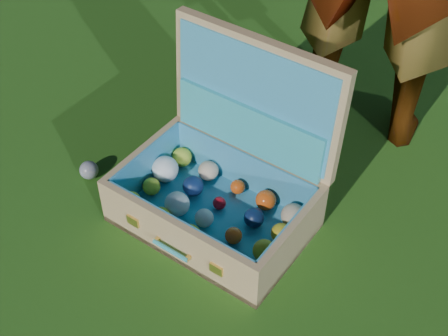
% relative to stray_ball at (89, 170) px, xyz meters
% --- Properties ---
extents(ground, '(60.00, 60.00, 0.00)m').
position_rel_stray_ball_xyz_m(ground, '(0.37, -0.03, -0.03)').
color(ground, '#215114').
rests_on(ground, ground).
extents(stray_ball, '(0.07, 0.07, 0.07)m').
position_rel_stray_ball_xyz_m(stray_ball, '(0.00, 0.00, 0.00)').
color(stray_ball, '#4672B6').
rests_on(stray_ball, ground).
extents(suitcase, '(0.66, 0.55, 0.57)m').
position_rel_stray_ball_xyz_m(suitcase, '(0.49, 0.07, 0.13)').
color(suitcase, tan).
rests_on(suitcase, ground).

